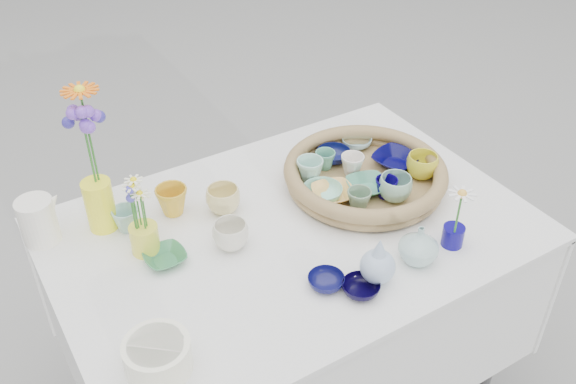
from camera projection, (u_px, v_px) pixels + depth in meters
wicker_tray at (365, 175)px, 1.86m from camera, size 0.47×0.47×0.08m
tray_ceramic_0 at (334, 155)px, 1.95m from camera, size 0.12×0.12×0.03m
tray_ceramic_1 at (396, 160)px, 1.93m from camera, size 0.17×0.17×0.03m
tray_ceramic_2 at (422, 166)px, 1.87m from camera, size 0.09×0.09×0.07m
tray_ceramic_3 at (367, 186)px, 1.82m from camera, size 0.14×0.14×0.03m
tray_ceramic_4 at (359, 200)px, 1.74m from camera, size 0.08×0.08×0.06m
tray_ceramic_5 at (322, 193)px, 1.79m from camera, size 0.14×0.14×0.04m
tray_ceramic_6 at (310, 171)px, 1.85m from camera, size 0.08×0.08×0.07m
tray_ceramic_7 at (352, 165)px, 1.88m from camera, size 0.09×0.09×0.06m
tray_ceramic_8 at (357, 142)px, 2.01m from camera, size 0.10×0.10×0.03m
tray_ceramic_9 at (386, 188)px, 1.79m from camera, size 0.08×0.08×0.06m
tray_ceramic_10 at (333, 194)px, 1.80m from camera, size 0.14×0.14×0.03m
tray_ceramic_11 at (395, 188)px, 1.78m from camera, size 0.11×0.11×0.07m
tray_ceramic_12 at (325, 160)px, 1.91m from camera, size 0.07×0.07×0.06m
loose_ceramic_0 at (172, 201)px, 1.75m from camera, size 0.09×0.09×0.08m
loose_ceramic_1 at (223, 200)px, 1.76m from camera, size 0.10×0.10×0.07m
loose_ceramic_2 at (165, 258)px, 1.61m from camera, size 0.11×0.11×0.03m
loose_ceramic_3 at (231, 235)px, 1.64m from camera, size 0.12×0.12×0.07m
loose_ceramic_4 at (326, 281)px, 1.54m from camera, size 0.10×0.10×0.03m
loose_ceramic_5 at (126, 219)px, 1.70m from camera, size 0.08×0.08×0.07m
loose_ceramic_6 at (361, 288)px, 1.52m from camera, size 0.10×0.10×0.03m
fluted_bowl at (158, 356)px, 1.33m from camera, size 0.19×0.19×0.07m
bud_vase_paleblue at (378, 259)px, 1.53m from camera, size 0.11×0.11×0.13m
bud_vase_seafoam at (419, 245)px, 1.59m from camera, size 0.12×0.12×0.11m
bud_vase_cobalt at (453, 236)px, 1.66m from camera, size 0.07×0.07×0.06m
single_daisy at (458, 213)px, 1.59m from camera, size 0.09×0.09×0.14m
tall_vase_yellow at (100, 205)px, 1.69m from camera, size 0.08×0.08×0.15m
gerbera at (90, 137)px, 1.58m from camera, size 0.14×0.14×0.28m
hydrangea at (89, 150)px, 1.59m from camera, size 0.10×0.10×0.27m
white_pitcher at (38, 221)px, 1.65m from camera, size 0.16×0.14×0.13m
daisy_cup at (145, 239)px, 1.63m from camera, size 0.09×0.09×0.08m
daisy_posy at (139, 207)px, 1.56m from camera, size 0.09×0.09×0.14m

